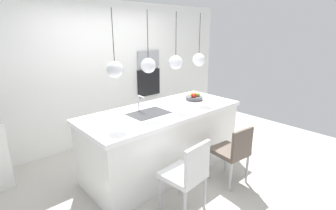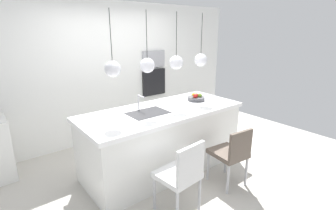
% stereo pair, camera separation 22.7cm
% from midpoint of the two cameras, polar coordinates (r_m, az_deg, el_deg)
% --- Properties ---
extents(floor, '(6.60, 6.60, 0.00)m').
position_cam_midpoint_polar(floor, '(4.10, 0.50, -13.90)').
color(floor, '#BCB7AD').
rests_on(floor, ground).
extents(back_wall, '(6.00, 0.10, 2.60)m').
position_cam_midpoint_polar(back_wall, '(4.98, -11.55, 7.29)').
color(back_wall, white).
rests_on(back_wall, ground).
extents(kitchen_island, '(2.44, 1.03, 0.96)m').
position_cam_midpoint_polar(kitchen_island, '(3.88, 0.52, -7.76)').
color(kitchen_island, white).
rests_on(kitchen_island, ground).
extents(sink_basin, '(0.56, 0.40, 0.02)m').
position_cam_midpoint_polar(sink_basin, '(3.55, -2.75, -1.89)').
color(sink_basin, '#2D2D30').
rests_on(sink_basin, kitchen_island).
extents(faucet, '(0.02, 0.17, 0.22)m').
position_cam_midpoint_polar(faucet, '(3.68, -4.72, 1.12)').
color(faucet, silver).
rests_on(faucet, kitchen_island).
extents(fruit_bowl, '(0.29, 0.29, 0.15)m').
position_cam_midpoint_polar(fruit_bowl, '(4.21, 7.90, 1.65)').
color(fruit_bowl, '#4C4C51').
rests_on(fruit_bowl, kitchen_island).
extents(microwave, '(0.54, 0.08, 0.34)m').
position_cam_midpoint_polar(microwave, '(5.40, -2.12, 10.39)').
color(microwave, '#9E9EA3').
rests_on(microwave, back_wall).
extents(oven, '(0.56, 0.08, 0.56)m').
position_cam_midpoint_polar(oven, '(5.47, -2.07, 5.18)').
color(oven, black).
rests_on(oven, back_wall).
extents(chair_near, '(0.47, 0.48, 0.91)m').
position_cam_midpoint_polar(chair_near, '(2.97, 5.30, -15.22)').
color(chair_near, silver).
rests_on(chair_near, ground).
extents(chair_middle, '(0.45, 0.49, 0.85)m').
position_cam_midpoint_polar(chair_middle, '(3.60, 15.94, -10.33)').
color(chair_middle, brown).
rests_on(chair_middle, ground).
extents(pendant_light_left, '(0.20, 0.20, 0.80)m').
position_cam_midpoint_polar(pendant_light_left, '(3.14, -10.38, 8.04)').
color(pendant_light_left, silver).
extents(pendant_light_center_left, '(0.20, 0.20, 0.80)m').
position_cam_midpoint_polar(pendant_light_center_left, '(3.41, -2.78, 8.95)').
color(pendant_light_center_left, silver).
extents(pendant_light_center_right, '(0.20, 0.20, 0.80)m').
position_cam_midpoint_polar(pendant_light_center_right, '(3.72, 3.65, 9.59)').
color(pendant_light_center_right, silver).
extents(pendant_light_right, '(0.20, 0.20, 0.80)m').
position_cam_midpoint_polar(pendant_light_right, '(4.08, 9.03, 10.04)').
color(pendant_light_right, silver).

